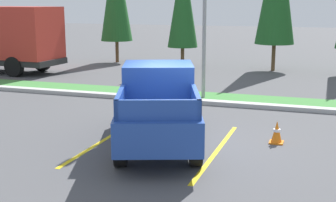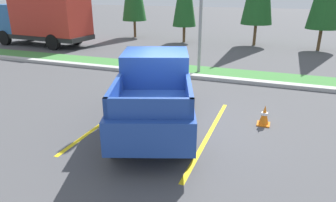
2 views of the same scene
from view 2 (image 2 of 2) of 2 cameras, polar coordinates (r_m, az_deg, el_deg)
The scene contains 8 objects.
ground_plane at distance 8.85m, azimuth 1.52°, elevation -4.51°, with size 120.00×120.00×0.00m, color #4C4C4F.
parking_line_near at distance 9.45m, azimuth -11.00°, elevation -3.22°, with size 0.12×4.80×0.01m, color yellow.
parking_line_far at distance 8.36m, azimuth 7.63°, elevation -6.23°, with size 0.12×4.80×0.01m, color yellow.
curb_strip at distance 13.38m, azimuth 8.56°, elevation 4.27°, with size 56.00×0.40×0.15m, color #B2B2AD.
grass_median at distance 14.43m, azimuth 9.49°, elevation 5.21°, with size 56.00×1.80×0.06m, color #42843D.
pickup_truck_main at distance 8.45m, azimuth -2.36°, elevation 1.84°, with size 3.54×5.55×2.10m.
cargo_truck_distant at distance 22.92m, azimuth -22.22°, elevation 14.17°, with size 6.95×2.89×3.40m.
traffic_cone at distance 9.18m, azimuth 17.56°, elevation -2.60°, with size 0.36×0.36×0.60m.
Camera 2 is at (2.60, -7.61, 3.71)m, focal length 32.61 mm.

